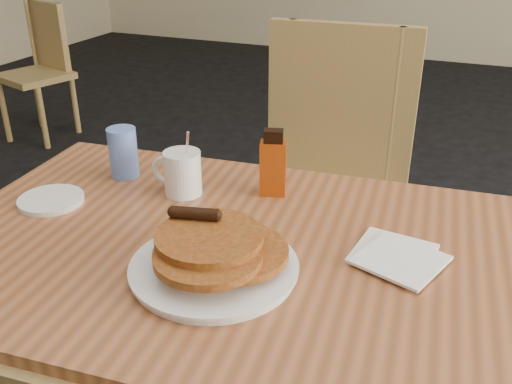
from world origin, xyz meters
TOP-DOWN VIEW (x-y plane):
  - main_table at (-0.06, -0.05)m, footprint 1.28×0.93m
  - chair_main_far at (-0.05, 0.68)m, footprint 0.49×0.49m
  - chair_wall_extra at (-2.27, 1.89)m, footprint 0.48×0.49m
  - pancake_plate at (-0.03, -0.15)m, footprint 0.31×0.31m
  - coffee_mug at (-0.24, 0.11)m, footprint 0.12×0.09m
  - syrup_bottle at (-0.05, 0.19)m, footprint 0.07×0.05m
  - napkin_stack at (0.27, 0.02)m, footprint 0.19×0.20m
  - blue_tumbler at (-0.42, 0.14)m, footprint 0.09×0.09m
  - side_saucer at (-0.49, -0.05)m, footprint 0.18×0.18m

SIDE VIEW (x-z plane):
  - chair_wall_extra at x=-2.27m, z-range 0.08..0.91m
  - chair_main_far at x=-0.05m, z-range 0.10..1.14m
  - main_table at x=-0.06m, z-range 0.33..1.08m
  - napkin_stack at x=0.27m, z-range 0.75..0.76m
  - side_saucer at x=-0.49m, z-range 0.75..0.76m
  - pancake_plate at x=-0.03m, z-range 0.73..0.83m
  - coffee_mug at x=-0.24m, z-range 0.72..0.88m
  - blue_tumbler at x=-0.42m, z-range 0.75..0.87m
  - syrup_bottle at x=-0.05m, z-range 0.74..0.90m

